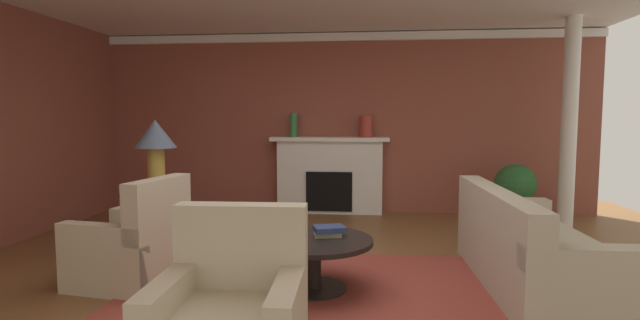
{
  "coord_description": "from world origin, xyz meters",
  "views": [
    {
      "loc": [
        0.53,
        -4.13,
        1.48
      ],
      "look_at": [
        -0.02,
        1.17,
        1.0
      ],
      "focal_mm": 27.05,
      "sensor_mm": 36.0,
      "label": 1
    }
  ],
  "objects_px": {
    "table_lamp": "(156,141)",
    "vase_mantel_left": "(294,125)",
    "coffee_table": "(314,252)",
    "vase_mantel_right": "(366,127)",
    "fireplace": "(330,177)",
    "armchair_near_window": "(133,249)",
    "side_table": "(158,217)",
    "sofa": "(531,254)",
    "potted_plant": "(515,189)"
  },
  "relations": [
    {
      "from": "side_table",
      "to": "armchair_near_window",
      "type": "bearing_deg",
      "value": -79.09
    },
    {
      "from": "armchair_near_window",
      "to": "fireplace",
      "type": "bearing_deg",
      "value": 66.05
    },
    {
      "from": "coffee_table",
      "to": "table_lamp",
      "type": "xyz_separation_m",
      "value": [
        -1.8,
        0.92,
        0.89
      ]
    },
    {
      "from": "coffee_table",
      "to": "vase_mantel_right",
      "type": "distance_m",
      "value": 3.47
    },
    {
      "from": "sofa",
      "to": "coffee_table",
      "type": "bearing_deg",
      "value": -171.85
    },
    {
      "from": "sofa",
      "to": "armchair_near_window",
      "type": "bearing_deg",
      "value": -175.91
    },
    {
      "from": "table_lamp",
      "to": "potted_plant",
      "type": "xyz_separation_m",
      "value": [
        4.26,
        1.93,
        -0.73
      ]
    },
    {
      "from": "sofa",
      "to": "vase_mantel_left",
      "type": "relative_size",
      "value": 5.88
    },
    {
      "from": "fireplace",
      "to": "potted_plant",
      "type": "relative_size",
      "value": 2.16
    },
    {
      "from": "sofa",
      "to": "vase_mantel_left",
      "type": "bearing_deg",
      "value": 130.09
    },
    {
      "from": "fireplace",
      "to": "side_table",
      "type": "bearing_deg",
      "value": -124.22
    },
    {
      "from": "side_table",
      "to": "table_lamp",
      "type": "xyz_separation_m",
      "value": [
        0.0,
        0.0,
        0.82
      ]
    },
    {
      "from": "coffee_table",
      "to": "side_table",
      "type": "xyz_separation_m",
      "value": [
        -1.8,
        0.92,
        0.06
      ]
    },
    {
      "from": "vase_mantel_left",
      "to": "potted_plant",
      "type": "bearing_deg",
      "value": -8.16
    },
    {
      "from": "potted_plant",
      "to": "fireplace",
      "type": "bearing_deg",
      "value": 169.11
    },
    {
      "from": "vase_mantel_left",
      "to": "vase_mantel_right",
      "type": "bearing_deg",
      "value": 0.0
    },
    {
      "from": "vase_mantel_right",
      "to": "vase_mantel_left",
      "type": "distance_m",
      "value": 1.1
    },
    {
      "from": "armchair_near_window",
      "to": "potted_plant",
      "type": "distance_m",
      "value": 4.98
    },
    {
      "from": "table_lamp",
      "to": "potted_plant",
      "type": "bearing_deg",
      "value": 24.34
    },
    {
      "from": "sofa",
      "to": "potted_plant",
      "type": "height_order",
      "value": "sofa"
    },
    {
      "from": "side_table",
      "to": "table_lamp",
      "type": "height_order",
      "value": "table_lamp"
    },
    {
      "from": "fireplace",
      "to": "sofa",
      "type": "bearing_deg",
      "value": -56.98
    },
    {
      "from": "fireplace",
      "to": "vase_mantel_right",
      "type": "xyz_separation_m",
      "value": [
        0.55,
        -0.05,
        0.78
      ]
    },
    {
      "from": "table_lamp",
      "to": "potted_plant",
      "type": "relative_size",
      "value": 0.9
    },
    {
      "from": "vase_mantel_right",
      "to": "coffee_table",
      "type": "bearing_deg",
      "value": -96.97
    },
    {
      "from": "sofa",
      "to": "table_lamp",
      "type": "height_order",
      "value": "table_lamp"
    },
    {
      "from": "armchair_near_window",
      "to": "potted_plant",
      "type": "relative_size",
      "value": 1.14
    },
    {
      "from": "table_lamp",
      "to": "vase_mantel_left",
      "type": "xyz_separation_m",
      "value": [
        1.1,
        2.38,
        0.13
      ]
    },
    {
      "from": "sofa",
      "to": "coffee_table",
      "type": "distance_m",
      "value": 1.88
    },
    {
      "from": "side_table",
      "to": "vase_mantel_right",
      "type": "relative_size",
      "value": 2.16
    },
    {
      "from": "side_table",
      "to": "table_lamp",
      "type": "distance_m",
      "value": 0.82
    },
    {
      "from": "side_table",
      "to": "table_lamp",
      "type": "relative_size",
      "value": 0.93
    },
    {
      "from": "side_table",
      "to": "potted_plant",
      "type": "relative_size",
      "value": 0.84
    },
    {
      "from": "sofa",
      "to": "armchair_near_window",
      "type": "distance_m",
      "value": 3.49
    },
    {
      "from": "fireplace",
      "to": "potted_plant",
      "type": "distance_m",
      "value": 2.66
    },
    {
      "from": "fireplace",
      "to": "armchair_near_window",
      "type": "height_order",
      "value": "fireplace"
    },
    {
      "from": "table_lamp",
      "to": "vase_mantel_left",
      "type": "height_order",
      "value": "vase_mantel_left"
    },
    {
      "from": "sofa",
      "to": "potted_plant",
      "type": "bearing_deg",
      "value": 76.75
    },
    {
      "from": "sofa",
      "to": "armchair_near_window",
      "type": "relative_size",
      "value": 2.23
    },
    {
      "from": "fireplace",
      "to": "vase_mantel_left",
      "type": "distance_m",
      "value": 0.97
    },
    {
      "from": "coffee_table",
      "to": "side_table",
      "type": "bearing_deg",
      "value": 153.0
    },
    {
      "from": "vase_mantel_right",
      "to": "potted_plant",
      "type": "bearing_deg",
      "value": -12.4
    },
    {
      "from": "sofa",
      "to": "table_lamp",
      "type": "relative_size",
      "value": 2.83
    },
    {
      "from": "table_lamp",
      "to": "vase_mantel_right",
      "type": "bearing_deg",
      "value": 47.22
    },
    {
      "from": "coffee_table",
      "to": "table_lamp",
      "type": "distance_m",
      "value": 2.21
    },
    {
      "from": "armchair_near_window",
      "to": "vase_mantel_left",
      "type": "height_order",
      "value": "vase_mantel_left"
    },
    {
      "from": "armchair_near_window",
      "to": "table_lamp",
      "type": "xyz_separation_m",
      "value": [
        -0.17,
        0.9,
        0.92
      ]
    },
    {
      "from": "sofa",
      "to": "side_table",
      "type": "height_order",
      "value": "sofa"
    },
    {
      "from": "coffee_table",
      "to": "potted_plant",
      "type": "bearing_deg",
      "value": 49.12
    },
    {
      "from": "table_lamp",
      "to": "fireplace",
      "type": "bearing_deg",
      "value": 55.78
    }
  ]
}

